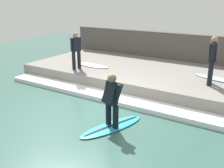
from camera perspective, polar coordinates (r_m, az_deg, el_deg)
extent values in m
plane|color=#386056|center=(8.27, -2.47, -5.84)|extent=(28.00, 28.00, 0.00)
cube|color=gray|center=(11.09, 8.01, 1.84)|extent=(4.40, 10.30, 0.53)
cube|color=#544F49|center=(13.16, 12.63, 7.02)|extent=(0.50, 10.81, 1.80)
cube|color=white|center=(8.98, 1.03, -3.26)|extent=(0.78, 9.78, 0.16)
ellipsoid|color=#2DADD1|center=(7.24, 0.00, -9.23)|extent=(2.12, 1.20, 0.06)
ellipsoid|color=black|center=(7.23, 0.00, -9.01)|extent=(1.82, 0.71, 0.01)
cylinder|color=black|center=(6.98, 0.78, -7.12)|extent=(0.16, 0.16, 0.64)
cylinder|color=black|center=(7.20, -0.76, -6.31)|extent=(0.16, 0.16, 0.64)
cube|color=black|center=(6.85, 0.00, -1.97)|extent=(0.55, 0.51, 0.65)
sphere|color=#846047|center=(6.72, 0.00, 1.28)|extent=(0.23, 0.23, 0.23)
cylinder|color=black|center=(6.67, 1.21, -2.21)|extent=(0.11, 0.21, 0.55)
cylinder|color=black|center=(7.00, -1.15, -1.20)|extent=(0.11, 0.21, 0.55)
cylinder|color=black|center=(11.07, -7.19, 5.30)|extent=(0.15, 0.15, 0.76)
cylinder|color=black|center=(10.90, -8.31, 5.05)|extent=(0.15, 0.15, 0.76)
cube|color=black|center=(10.86, -7.89, 8.55)|extent=(0.40, 0.31, 0.57)
sphere|color=#A87A5B|center=(10.80, -7.98, 10.51)|extent=(0.21, 0.21, 0.21)
cylinder|color=black|center=(10.98, -7.05, 8.87)|extent=(0.10, 0.12, 0.49)
cylinder|color=black|center=(10.73, -8.76, 8.57)|extent=(0.10, 0.12, 0.49)
ellipsoid|color=white|center=(11.50, -4.30, 4.10)|extent=(0.65, 1.70, 0.06)
cylinder|color=black|center=(9.67, 20.69, 2.54)|extent=(0.16, 0.16, 0.83)
cylinder|color=black|center=(9.38, 20.61, 2.09)|extent=(0.16, 0.16, 0.83)
cube|color=black|center=(9.37, 21.14, 6.52)|extent=(0.43, 0.33, 0.62)
sphere|color=#A87A5B|center=(9.30, 21.42, 8.97)|extent=(0.23, 0.23, 0.23)
cylinder|color=black|center=(9.58, 21.21, 6.97)|extent=(0.11, 0.13, 0.54)
cylinder|color=black|center=(9.14, 21.11, 6.49)|extent=(0.11, 0.13, 0.54)
ellipsoid|color=silver|center=(10.26, 22.36, 0.97)|extent=(0.99, 2.00, 0.06)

